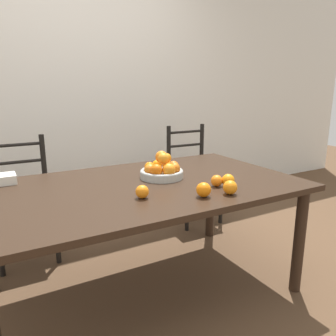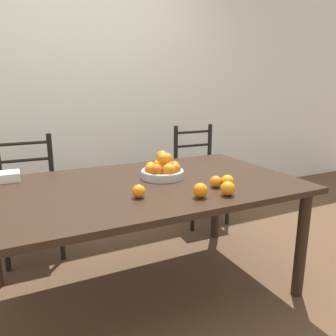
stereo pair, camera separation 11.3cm
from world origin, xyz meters
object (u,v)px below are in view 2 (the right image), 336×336
at_px(orange_loose_1, 200,190).
at_px(book_stack, 0,177).
at_px(orange_loose_3, 216,182).
at_px(chair_right, 199,175).
at_px(orange_loose_0, 228,188).
at_px(orange_loose_4, 227,181).
at_px(orange_loose_2, 139,191).
at_px(fruit_bowl, 163,170).
at_px(chair_left, 30,198).

xyz_separation_m(orange_loose_1, book_stack, (-0.94, 0.79, -0.01)).
distance_m(orange_loose_3, book_stack, 1.31).
bearing_deg(book_stack, chair_right, 14.66).
distance_m(orange_loose_0, orange_loose_4, 0.14).
xyz_separation_m(orange_loose_1, orange_loose_4, (0.23, 0.08, -0.00)).
xyz_separation_m(orange_loose_0, orange_loose_3, (0.03, 0.15, -0.00)).
bearing_deg(orange_loose_2, orange_loose_3, -2.69).
bearing_deg(orange_loose_4, orange_loose_3, 149.12).
relative_size(fruit_bowl, orange_loose_0, 3.55).
bearing_deg(orange_loose_3, orange_loose_0, -99.83).
distance_m(orange_loose_1, orange_loose_3, 0.21).
bearing_deg(book_stack, orange_loose_2, -44.82).
height_order(orange_loose_1, book_stack, orange_loose_1).
relative_size(orange_loose_0, orange_loose_4, 1.04).
bearing_deg(orange_loose_4, chair_right, 65.68).
bearing_deg(orange_loose_4, orange_loose_2, 173.91).
bearing_deg(orange_loose_3, fruit_bowl, 120.72).
bearing_deg(book_stack, orange_loose_1, -39.90).
bearing_deg(orange_loose_1, chair_right, 58.62).
bearing_deg(chair_right, chair_left, -178.19).
distance_m(orange_loose_3, chair_right, 1.29).
xyz_separation_m(orange_loose_1, chair_right, (0.75, 1.23, -0.31)).
distance_m(fruit_bowl, chair_right, 1.15).
bearing_deg(orange_loose_2, book_stack, 135.18).
distance_m(orange_loose_2, chair_right, 1.54).
height_order(chair_right, book_stack, chair_right).
bearing_deg(orange_loose_2, chair_right, 46.40).
xyz_separation_m(orange_loose_0, chair_right, (0.60, 1.27, -0.31)).
xyz_separation_m(orange_loose_3, chair_right, (0.58, 1.12, -0.30)).
xyz_separation_m(orange_loose_0, book_stack, (-1.09, 0.82, -0.01)).
bearing_deg(chair_right, orange_loose_1, -119.57).
distance_m(orange_loose_3, chair_left, 1.50).
bearing_deg(chair_right, orange_loose_2, -131.79).
distance_m(orange_loose_1, orange_loose_2, 0.32).
xyz_separation_m(orange_loose_0, orange_loose_1, (-0.15, 0.03, 0.00)).
bearing_deg(chair_left, orange_loose_0, -52.75).
xyz_separation_m(orange_loose_1, chair_left, (-0.78, 1.23, -0.31)).
relative_size(orange_loose_4, book_stack, 0.33).
relative_size(orange_loose_1, orange_loose_3, 1.16).
xyz_separation_m(orange_loose_1, orange_loose_2, (-0.29, 0.14, -0.00)).
bearing_deg(orange_loose_0, orange_loose_2, 158.49).
xyz_separation_m(orange_loose_1, orange_loose_3, (0.18, 0.12, -0.01)).
height_order(orange_loose_0, orange_loose_2, orange_loose_0).
distance_m(orange_loose_4, chair_right, 1.30).
relative_size(fruit_bowl, orange_loose_1, 3.50).
height_order(orange_loose_3, book_stack, orange_loose_3).
bearing_deg(fruit_bowl, orange_loose_3, -59.28).
distance_m(orange_loose_0, orange_loose_2, 0.47).
relative_size(fruit_bowl, chair_left, 0.30).
bearing_deg(fruit_bowl, book_stack, 159.15).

